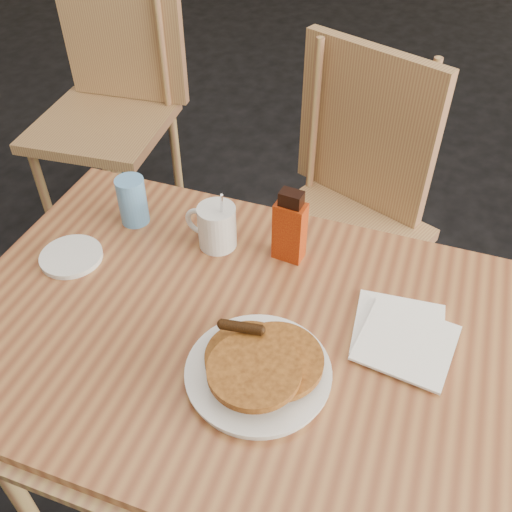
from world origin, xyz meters
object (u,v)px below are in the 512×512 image
(main_table, at_px, (241,341))
(blue_tumbler, at_px, (132,201))
(chair_wall_extra, at_px, (112,84))
(syrup_bottle, at_px, (290,228))
(chair_main_far, at_px, (349,191))
(coffee_mug, at_px, (216,226))
(pancake_plate, at_px, (259,368))

(main_table, height_order, blue_tumbler, blue_tumbler)
(main_table, relative_size, blue_tumbler, 10.66)
(chair_wall_extra, bearing_deg, syrup_bottle, -45.80)
(chair_main_far, relative_size, coffee_mug, 6.22)
(pancake_plate, xyz_separation_m, syrup_bottle, (-0.07, 0.32, 0.06))
(main_table, bearing_deg, blue_tumbler, 151.99)
(pancake_plate, bearing_deg, main_table, 131.22)
(syrup_bottle, bearing_deg, main_table, -90.82)
(main_table, distance_m, pancake_plate, 0.14)
(main_table, xyz_separation_m, blue_tumbler, (-0.37, 0.20, 0.10))
(blue_tumbler, bearing_deg, pancake_plate, -32.61)
(chair_main_far, xyz_separation_m, syrup_bottle, (-0.00, -0.50, 0.24))
(blue_tumbler, bearing_deg, main_table, -28.01)
(chair_main_far, bearing_deg, main_table, -73.35)
(coffee_mug, relative_size, blue_tumbler, 1.37)
(chair_main_far, bearing_deg, syrup_bottle, -72.77)
(pancake_plate, relative_size, blue_tumbler, 2.26)
(chair_main_far, bearing_deg, coffee_mug, -89.76)
(chair_main_far, xyz_separation_m, chair_wall_extra, (-1.01, 0.24, 0.04))
(chair_wall_extra, bearing_deg, main_table, -53.63)
(chair_wall_extra, bearing_deg, chair_main_far, -22.66)
(chair_wall_extra, bearing_deg, coffee_mug, -51.82)
(chair_main_far, height_order, blue_tumbler, chair_main_far)
(coffee_mug, bearing_deg, blue_tumbler, 175.70)
(pancake_plate, bearing_deg, blue_tumbler, 147.39)
(chair_wall_extra, bearing_deg, pancake_plate, -54.00)
(pancake_plate, relative_size, syrup_bottle, 1.52)
(chair_main_far, distance_m, blue_tumbler, 0.69)
(main_table, bearing_deg, coffee_mug, 127.67)
(main_table, bearing_deg, chair_wall_extra, 135.87)
(chair_main_far, bearing_deg, chair_wall_extra, -175.72)
(chair_wall_extra, xyz_separation_m, syrup_bottle, (1.01, -0.74, 0.20))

